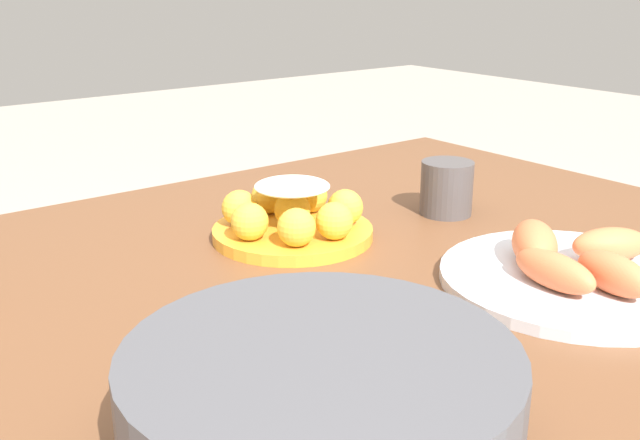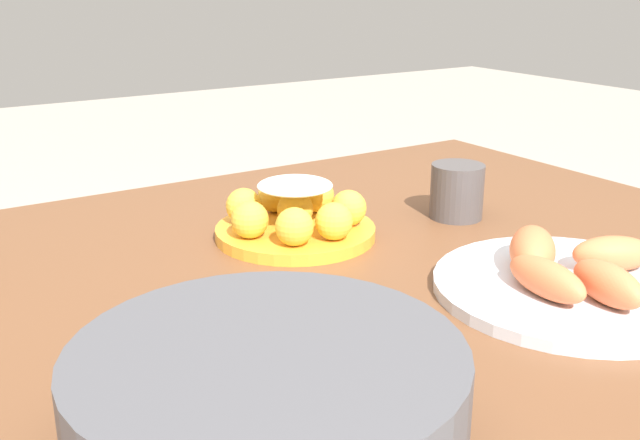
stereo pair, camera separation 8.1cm
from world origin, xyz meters
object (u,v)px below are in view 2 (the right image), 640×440
at_px(dining_table, 346,333).
at_px(cup_near, 457,191).
at_px(cake_plate, 295,216).
at_px(seafood_platter, 570,279).
at_px(serving_bowl, 268,399).

distance_m(dining_table, cup_near, 0.28).
relative_size(dining_table, cake_plate, 5.52).
bearing_deg(cup_near, cake_plate, -11.79).
height_order(cake_plate, seafood_platter, cake_plate).
bearing_deg(seafood_platter, serving_bowl, 10.25).
bearing_deg(cake_plate, serving_bowl, 56.81).
distance_m(serving_bowl, cup_near, 0.63).
relative_size(serving_bowl, cup_near, 3.66).
xyz_separation_m(dining_table, cup_near, (-0.24, -0.06, 0.14)).
bearing_deg(dining_table, seafood_platter, 125.30).
xyz_separation_m(cake_plate, serving_bowl, (0.27, 0.41, 0.02)).
relative_size(cake_plate, seafood_platter, 0.71).
bearing_deg(seafood_platter, dining_table, -54.70).
relative_size(dining_table, cup_near, 15.02).
xyz_separation_m(seafood_platter, cup_near, (-0.08, -0.28, 0.02)).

